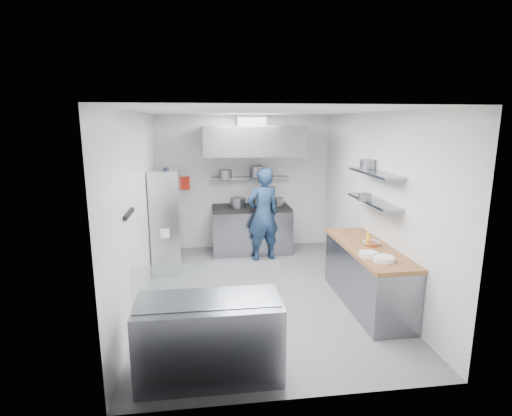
{
  "coord_description": "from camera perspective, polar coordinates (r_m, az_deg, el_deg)",
  "views": [
    {
      "loc": [
        -0.86,
        -5.84,
        2.65
      ],
      "look_at": [
        0.0,
        0.6,
        1.25
      ],
      "focal_mm": 28.0,
      "sensor_mm": 36.0,
      "label": 1
    }
  ],
  "objects": [
    {
      "name": "stock_pot_right",
      "position": [
        8.26,
        3.07,
        0.91
      ],
      "size": [
        0.25,
        0.25,
        0.16
      ],
      "primitive_type": "cylinder",
      "color": "slate",
      "rests_on": "cooktop"
    },
    {
      "name": "shelf_pot_a",
      "position": [
        8.01,
        -4.43,
        4.81
      ],
      "size": [
        0.26,
        0.26,
        0.18
      ],
      "primitive_type": "cylinder",
      "color": "slate",
      "rests_on": "over_range_shelf"
    },
    {
      "name": "prep_counter_base",
      "position": [
        6.15,
        15.54,
        -9.55
      ],
      "size": [
        0.62,
        2.0,
        0.84
      ],
      "primitive_type": "cube",
      "color": "gray",
      "rests_on": "floor"
    },
    {
      "name": "plate_stack_a",
      "position": [
        5.42,
        17.79,
        -6.93
      ],
      "size": [
        0.27,
        0.27,
        0.06
      ],
      "primitive_type": "cylinder",
      "color": "white",
      "rests_on": "prep_counter_top"
    },
    {
      "name": "wall_right",
      "position": [
        6.53,
        16.57,
        0.63
      ],
      "size": [
        2.8,
        5.0,
        0.02
      ],
      "primitive_type": "cube",
      "rotation": [
        1.57,
        0.0,
        -1.57
      ],
      "color": "white",
      "rests_on": "floor"
    },
    {
      "name": "wall_shelf_upper",
      "position": [
        6.12,
        16.63,
        4.81
      ],
      "size": [
        0.3,
        1.3,
        0.04
      ],
      "primitive_type": "cube",
      "color": "gray",
      "rests_on": "wall_right"
    },
    {
      "name": "squeeze_bottle",
      "position": [
        6.05,
        15.72,
        -4.24
      ],
      "size": [
        0.05,
        0.05,
        0.18
      ],
      "primitive_type": "cylinder",
      "color": "yellow",
      "rests_on": "prep_counter_top"
    },
    {
      "name": "cooktop",
      "position": [
        8.18,
        -0.69,
        0.02
      ],
      "size": [
        1.57,
        0.78,
        0.06
      ],
      "primitive_type": "cube",
      "color": "black",
      "rests_on": "gas_range"
    },
    {
      "name": "ceiling",
      "position": [
        5.9,
        0.79,
        13.62
      ],
      "size": [
        5.0,
        5.0,
        0.0
      ],
      "primitive_type": "plane",
      "rotation": [
        3.14,
        0.0,
        0.0
      ],
      "color": "silver",
      "rests_on": "wall_back"
    },
    {
      "name": "shelf_pot_b",
      "position": [
        8.25,
        0.21,
        5.21
      ],
      "size": [
        0.32,
        0.32,
        0.22
      ],
      "primitive_type": "cylinder",
      "color": "slate",
      "rests_on": "over_range_shelf"
    },
    {
      "name": "wall_left",
      "position": [
        6.04,
        -16.39,
        -0.27
      ],
      "size": [
        2.8,
        5.0,
        0.02
      ],
      "primitive_type": "cube",
      "rotation": [
        1.57,
        0.0,
        1.57
      ],
      "color": "white",
      "rests_on": "floor"
    },
    {
      "name": "shelf_pot_c",
      "position": [
        6.08,
        15.26,
        1.49
      ],
      "size": [
        0.21,
        0.21,
        0.1
      ],
      "primitive_type": "cylinder",
      "color": "slate",
      "rests_on": "wall_shelf_lower"
    },
    {
      "name": "chef",
      "position": [
        7.69,
        1.02,
        -0.92
      ],
      "size": [
        0.76,
        0.62,
        1.82
      ],
      "primitive_type": "imported",
      "rotation": [
        0.0,
        0.0,
        3.45
      ],
      "color": "navy",
      "rests_on": "floor"
    },
    {
      "name": "hood_duct",
      "position": [
        8.04,
        -0.77,
        12.38
      ],
      "size": [
        0.55,
        0.55,
        0.24
      ],
      "primitive_type": "cube",
      "color": "slate",
      "rests_on": "extractor_hood"
    },
    {
      "name": "knife_strip",
      "position": [
        5.14,
        -17.69,
        -0.77
      ],
      "size": [
        0.04,
        0.55,
        0.05
      ],
      "primitive_type": "cube",
      "color": "black",
      "rests_on": "wall_left"
    },
    {
      "name": "floor",
      "position": [
        6.47,
        0.72,
        -12.02
      ],
      "size": [
        5.0,
        5.0,
        0.0
      ],
      "primitive_type": "plane",
      "color": "slate",
      "rests_on": "ground"
    },
    {
      "name": "gas_range",
      "position": [
        8.29,
        -0.68,
        -3.22
      ],
      "size": [
        1.6,
        0.8,
        0.9
      ],
      "primitive_type": "cube",
      "color": "gray",
      "rests_on": "floor"
    },
    {
      "name": "display_case",
      "position": [
        4.44,
        -6.66,
        -18.03
      ],
      "size": [
        1.5,
        0.7,
        0.85
      ],
      "primitive_type": "cube",
      "color": "gray",
      "rests_on": "floor"
    },
    {
      "name": "display_glass",
      "position": [
        4.04,
        -6.86,
        -10.95
      ],
      "size": [
        1.47,
        0.19,
        0.42
      ],
      "primitive_type": "cube",
      "rotation": [
        -0.38,
        0.0,
        0.0
      ],
      "color": "silver",
      "rests_on": "display_case"
    },
    {
      "name": "wire_rack",
      "position": [
        7.36,
        -12.62,
        -1.69
      ],
      "size": [
        0.5,
        0.9,
        1.85
      ],
      "primitive_type": "cube",
      "color": "silver",
      "rests_on": "floor"
    },
    {
      "name": "rack_bin_a",
      "position": [
        7.03,
        -12.82,
        -3.4
      ],
      "size": [
        0.14,
        0.18,
        0.16
      ],
      "primitive_type": "cube",
      "color": "white",
      "rests_on": "wire_rack"
    },
    {
      "name": "extractor_hood",
      "position": [
        7.83,
        -0.56,
        9.6
      ],
      "size": [
        1.9,
        1.15,
        0.55
      ],
      "primitive_type": "cube",
      "color": "gray",
      "rests_on": "wall_back"
    },
    {
      "name": "over_range_shelf",
      "position": [
        8.31,
        -0.9,
        4.35
      ],
      "size": [
        1.6,
        0.3,
        0.04
      ],
      "primitive_type": "cube",
      "color": "gray",
      "rests_on": "wall_back"
    },
    {
      "name": "shelf_pot_d",
      "position": [
        6.52,
        15.73,
        6.08
      ],
      "size": [
        0.25,
        0.25,
        0.14
      ],
      "primitive_type": "cylinder",
      "color": "slate",
      "rests_on": "wall_shelf_upper"
    },
    {
      "name": "copper_pan",
      "position": [
        6.02,
        16.18,
        -4.94
      ],
      "size": [
        0.18,
        0.18,
        0.06
      ],
      "primitive_type": "cylinder",
      "color": "#C36437",
      "rests_on": "prep_counter_top"
    },
    {
      "name": "wall_front",
      "position": [
        3.67,
        6.46,
        -7.85
      ],
      "size": [
        3.6,
        2.8,
        0.02
      ],
      "primitive_type": "cube",
      "rotation": [
        -1.57,
        0.0,
        0.0
      ],
      "color": "white",
      "rests_on": "floor"
    },
    {
      "name": "wall_shelf_lower",
      "position": [
        6.18,
        16.39,
        0.95
      ],
      "size": [
        0.3,
        1.3,
        0.04
      ],
      "primitive_type": "cube",
      "color": "gray",
      "rests_on": "wall_right"
    },
    {
      "name": "stock_pot_mid",
      "position": [
        8.22,
        0.68,
        1.15
      ],
      "size": [
        0.36,
        0.36,
        0.24
      ],
      "primitive_type": "cylinder",
      "color": "slate",
      "rests_on": "cooktop"
    },
    {
      "name": "plate_stack_b",
      "position": [
        5.55,
        15.76,
        -6.37
      ],
      "size": [
        0.25,
        0.25,
        0.06
      ],
      "primitive_type": "cylinder",
      "color": "white",
      "rests_on": "prep_counter_top"
    },
    {
      "name": "rack_bin_b",
      "position": [
        7.42,
        -12.66,
        1.39
      ],
      "size": [
        0.12,
        0.16,
        0.14
      ],
      "primitive_type": "cube",
      "color": "yellow",
      "rests_on": "wire_rack"
    },
    {
      "name": "red_firebox",
      "position": [
        8.38,
        -10.21,
        3.53
      ],
      "size": [
        0.22,
        0.1,
        0.26
      ],
      "primitive_type": "cube",
      "color": "red",
      "rests_on": "wall_back"
    },
    {
      "name": "mixing_bowl",
      "position": [
        6.04,
        16.13,
        -4.88
      ],
      "size": [
        0.25,
        0.25,
        0.06
      ],
      "primitive_type": "imported",
      "rotation": [
        0.0,
        0.0,
        -0.11
      ],
      "color": "white",
      "rests_on": "prep_counter_top"
    },
    {
      "name": "rack_jar",
      "position": [
        6.98,
        -12.69,
        4.87
      ],
      "size": [
        0.11,
        0.11,
        0.18
      ],
      "primitive_type": "cylinder",
      "color": "black",
      "rests_on": "wire_rack"
    },
    {
      "name": "wall_back",
      "position": [
        8.47,
        -1.7,
        3.68
      ],
      "size": [
        3.6,
        2.8,
        0.02
      ],
      "primitive_type": "cube",
      "rotation": [
        1.57,
        0.0,
        0.0
      ],
      "color": "white",
      "rests_on": "floor"
    },
    {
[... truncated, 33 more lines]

